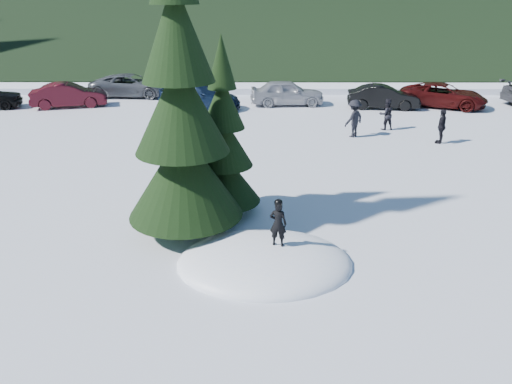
{
  "coord_description": "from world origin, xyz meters",
  "views": [
    {
      "loc": [
        -0.17,
        -11.08,
        6.45
      ],
      "look_at": [
        -0.23,
        2.14,
        1.1
      ],
      "focal_mm": 35.0,
      "sensor_mm": 36.0,
      "label": 1
    }
  ],
  "objects_px": {
    "spruce_tall": "(181,119)",
    "car_2": "(131,85)",
    "car_3": "(200,96)",
    "car_4": "(287,93)",
    "spruce_short": "(224,148)",
    "adult_0": "(386,114)",
    "car_6": "(443,95)",
    "car_1": "(69,95)",
    "adult_2": "(354,118)",
    "adult_1": "(442,126)",
    "car_5": "(383,97)",
    "child_skier": "(278,224)"
  },
  "relations": [
    {
      "from": "adult_0",
      "to": "adult_2",
      "type": "relative_size",
      "value": 0.87
    },
    {
      "from": "car_3",
      "to": "car_6",
      "type": "height_order",
      "value": "car_3"
    },
    {
      "from": "car_3",
      "to": "car_5",
      "type": "height_order",
      "value": "car_3"
    },
    {
      "from": "spruce_short",
      "to": "car_3",
      "type": "bearing_deg",
      "value": 99.21
    },
    {
      "from": "spruce_short",
      "to": "adult_0",
      "type": "relative_size",
      "value": 3.5
    },
    {
      "from": "spruce_tall",
      "to": "car_2",
      "type": "xyz_separation_m",
      "value": [
        -6.26,
        19.83,
        -2.6
      ]
    },
    {
      "from": "child_skier",
      "to": "adult_1",
      "type": "height_order",
      "value": "child_skier"
    },
    {
      "from": "spruce_short",
      "to": "adult_0",
      "type": "bearing_deg",
      "value": 53.71
    },
    {
      "from": "car_6",
      "to": "car_5",
      "type": "bearing_deg",
      "value": 121.49
    },
    {
      "from": "car_4",
      "to": "car_5",
      "type": "bearing_deg",
      "value": -102.38
    },
    {
      "from": "adult_2",
      "to": "car_3",
      "type": "xyz_separation_m",
      "value": [
        -7.94,
        6.12,
        -0.17
      ]
    },
    {
      "from": "spruce_tall",
      "to": "car_1",
      "type": "bearing_deg",
      "value": 119.0
    },
    {
      "from": "adult_1",
      "to": "car_4",
      "type": "height_order",
      "value": "adult_1"
    },
    {
      "from": "spruce_tall",
      "to": "adult_2",
      "type": "height_order",
      "value": "spruce_tall"
    },
    {
      "from": "spruce_tall",
      "to": "car_6",
      "type": "relative_size",
      "value": 1.73
    },
    {
      "from": "child_skier",
      "to": "car_4",
      "type": "bearing_deg",
      "value": -78.94
    },
    {
      "from": "child_skier",
      "to": "car_5",
      "type": "bearing_deg",
      "value": -95.99
    },
    {
      "from": "car_1",
      "to": "car_6",
      "type": "distance_m",
      "value": 22.21
    },
    {
      "from": "spruce_short",
      "to": "car_1",
      "type": "relative_size",
      "value": 1.25
    },
    {
      "from": "adult_1",
      "to": "car_1",
      "type": "distance_m",
      "value": 20.91
    },
    {
      "from": "child_skier",
      "to": "adult_2",
      "type": "xyz_separation_m",
      "value": [
        4.0,
        11.84,
        -0.2
      ]
    },
    {
      "from": "car_3",
      "to": "car_4",
      "type": "bearing_deg",
      "value": -61.77
    },
    {
      "from": "car_3",
      "to": "car_5",
      "type": "distance_m",
      "value": 10.77
    },
    {
      "from": "spruce_short",
      "to": "adult_0",
      "type": "xyz_separation_m",
      "value": [
        7.38,
        10.04,
        -1.34
      ]
    },
    {
      "from": "adult_2",
      "to": "car_6",
      "type": "relative_size",
      "value": 0.35
    },
    {
      "from": "child_skier",
      "to": "spruce_tall",
      "type": "bearing_deg",
      "value": -19.0
    },
    {
      "from": "adult_2",
      "to": "car_4",
      "type": "bearing_deg",
      "value": -109.98
    },
    {
      "from": "spruce_tall",
      "to": "spruce_short",
      "type": "xyz_separation_m",
      "value": [
        1.0,
        1.4,
        -1.22
      ]
    },
    {
      "from": "car_1",
      "to": "car_4",
      "type": "height_order",
      "value": "car_4"
    },
    {
      "from": "car_6",
      "to": "car_1",
      "type": "bearing_deg",
      "value": 115.01
    },
    {
      "from": "adult_2",
      "to": "car_5",
      "type": "xyz_separation_m",
      "value": [
        2.83,
        6.14,
        -0.2
      ]
    },
    {
      "from": "child_skier",
      "to": "car_3",
      "type": "height_order",
      "value": "child_skier"
    },
    {
      "from": "child_skier",
      "to": "adult_0",
      "type": "xyz_separation_m",
      "value": [
        5.85,
        13.14,
        -0.31
      ]
    },
    {
      "from": "adult_2",
      "to": "child_skier",
      "type": "bearing_deg",
      "value": 29.94
    },
    {
      "from": "car_1",
      "to": "adult_1",
      "type": "bearing_deg",
      "value": -126.3
    },
    {
      "from": "car_2",
      "to": "car_4",
      "type": "distance_m",
      "value": 10.37
    },
    {
      "from": "spruce_tall",
      "to": "car_3",
      "type": "height_order",
      "value": "spruce_tall"
    },
    {
      "from": "adult_2",
      "to": "car_3",
      "type": "relative_size",
      "value": 0.36
    },
    {
      "from": "car_4",
      "to": "car_5",
      "type": "relative_size",
      "value": 1.07
    },
    {
      "from": "spruce_short",
      "to": "car_1",
      "type": "height_order",
      "value": "spruce_short"
    },
    {
      "from": "car_2",
      "to": "adult_1",
      "type": "bearing_deg",
      "value": -119.94
    },
    {
      "from": "spruce_short",
      "to": "adult_2",
      "type": "distance_m",
      "value": 10.42
    },
    {
      "from": "adult_0",
      "to": "car_2",
      "type": "relative_size",
      "value": 0.3
    },
    {
      "from": "car_4",
      "to": "car_6",
      "type": "relative_size",
      "value": 0.89
    },
    {
      "from": "spruce_short",
      "to": "car_5",
      "type": "relative_size",
      "value": 1.3
    },
    {
      "from": "adult_0",
      "to": "car_4",
      "type": "xyz_separation_m",
      "value": [
        -4.61,
        5.75,
        -0.01
      ]
    },
    {
      "from": "spruce_short",
      "to": "car_3",
      "type": "distance_m",
      "value": 15.12
    },
    {
      "from": "adult_2",
      "to": "spruce_short",
      "type": "bearing_deg",
      "value": 16.29
    },
    {
      "from": "spruce_tall",
      "to": "car_1",
      "type": "distance_m",
      "value": 19.16
    },
    {
      "from": "spruce_short",
      "to": "car_5",
      "type": "height_order",
      "value": "spruce_short"
    }
  ]
}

